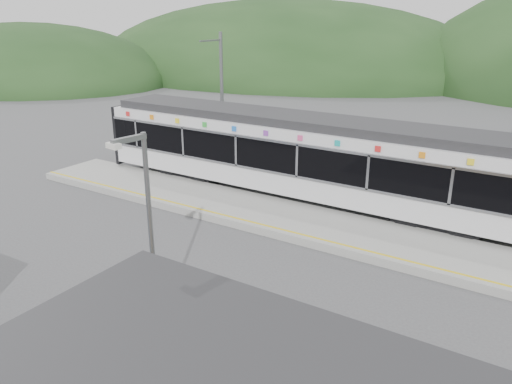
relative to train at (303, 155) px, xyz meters
The scene contains 7 objects.
ground 6.39m from the train, 82.52° to the right, with size 120.00×120.00×0.00m, color #4C4C4F.
hills 7.31m from the train, ahead, with size 146.00×149.00×26.00m.
platform 3.40m from the train, 73.73° to the right, with size 26.00×3.20×0.30m, color #9E9E99.
yellow_line 4.44m from the train, 78.86° to the right, with size 26.00×0.10×0.01m, color yellow.
train is the anchor object (origin of this frame).
catenary_mast_west 6.91m from the train, 157.58° to the left, with size 0.18×1.80×7.00m.
lamp_post 11.10m from the train, 82.72° to the right, with size 0.37×0.97×5.30m.
Camera 1 is at (8.68, -12.83, 7.81)m, focal length 35.00 mm.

